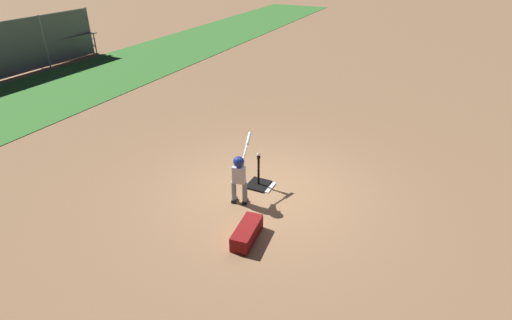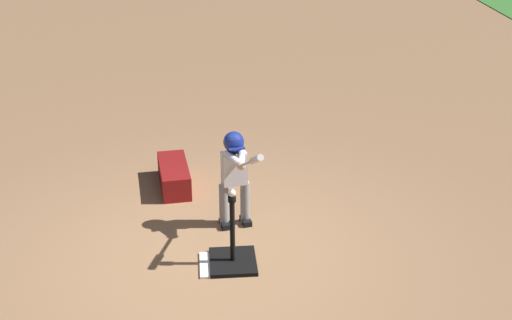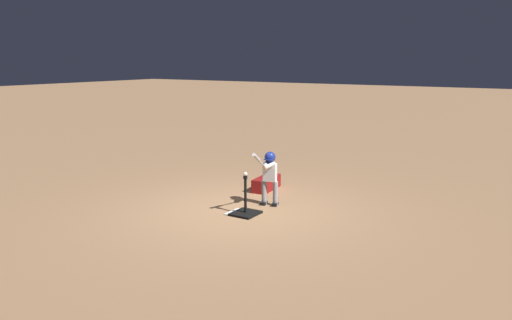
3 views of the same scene
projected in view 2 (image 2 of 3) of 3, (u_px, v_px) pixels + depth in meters
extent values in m
plane|color=#99704C|center=(208.00, 256.00, 6.93)|extent=(90.00, 90.00, 0.00)
cube|color=white|center=(223.00, 264.00, 6.78)|extent=(0.44, 0.44, 0.02)
cube|color=black|center=(233.00, 262.00, 6.80)|extent=(0.49, 0.44, 0.04)
cylinder|color=black|center=(232.00, 231.00, 6.66)|extent=(0.05, 0.05, 0.63)
cylinder|color=black|center=(232.00, 199.00, 6.52)|extent=(0.08, 0.08, 0.05)
cylinder|color=gray|center=(245.00, 203.00, 7.43)|extent=(0.12, 0.12, 0.48)
cube|color=black|center=(246.00, 221.00, 7.50)|extent=(0.19, 0.13, 0.06)
cylinder|color=gray|center=(224.00, 206.00, 7.37)|extent=(0.12, 0.12, 0.48)
cube|color=black|center=(225.00, 224.00, 7.44)|extent=(0.19, 0.13, 0.06)
cube|color=silver|center=(234.00, 168.00, 7.23)|extent=(0.18, 0.27, 0.35)
sphere|color=#DBB293|center=(234.00, 143.00, 7.12)|extent=(0.18, 0.18, 0.18)
sphere|color=navy|center=(234.00, 142.00, 7.11)|extent=(0.21, 0.21, 0.21)
cube|color=navy|center=(236.00, 148.00, 7.05)|extent=(0.14, 0.18, 0.01)
cylinder|color=silver|center=(241.00, 158.00, 7.06)|extent=(0.29, 0.10, 0.10)
cylinder|color=silver|center=(234.00, 159.00, 7.04)|extent=(0.28, 0.20, 0.10)
sphere|color=#DBB293|center=(241.00, 166.00, 6.94)|extent=(0.09, 0.09, 0.09)
cylinder|color=silver|center=(250.00, 162.00, 6.61)|extent=(0.62, 0.16, 0.37)
cylinder|color=silver|center=(256.00, 159.00, 6.39)|extent=(0.29, 0.12, 0.20)
cylinder|color=black|center=(241.00, 166.00, 6.96)|extent=(0.05, 0.05, 0.05)
sphere|color=white|center=(232.00, 193.00, 6.50)|extent=(0.07, 0.07, 0.07)
cube|color=maroon|center=(174.00, 176.00, 8.25)|extent=(0.87, 0.41, 0.28)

